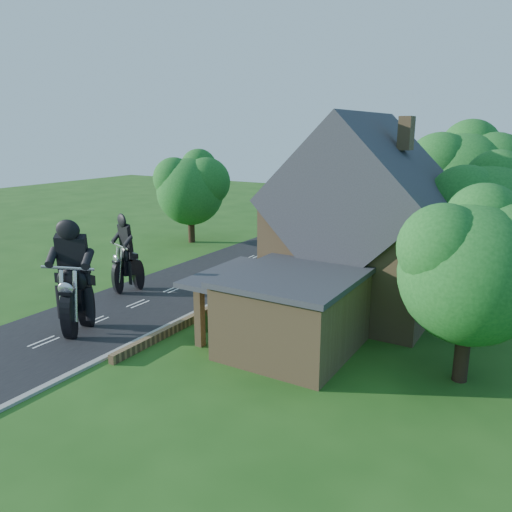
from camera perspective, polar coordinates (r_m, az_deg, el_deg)
The scene contains 19 objects.
ground at distance 28.48m, azimuth -13.34°, elevation -5.36°, with size 120.00×120.00×0.00m, color #1E4A15.
road at distance 28.48m, azimuth -13.34°, elevation -5.34°, with size 7.00×80.00×0.02m, color black.
kerb at distance 26.16m, azimuth -7.56°, elevation -6.73°, with size 0.30×80.00×0.12m, color gray.
garden_wall at distance 29.61m, azimuth -0.54°, elevation -3.79°, with size 0.30×22.00×0.40m, color olive.
house at distance 26.88m, azimuth 11.91°, elevation 3.16°, with size 9.54×8.64×10.24m.
annex at distance 21.74m, azimuth 3.98°, elevation -6.24°, with size 7.05×5.94×3.44m.
tree_annex_side at distance 19.74m, azimuth 24.50°, elevation -0.75°, with size 5.64×5.20×7.48m.
tree_house_right at distance 28.01m, azimuth 25.82°, elevation 4.24°, with size 6.51×6.00×8.40m.
tree_behind_house at distance 35.60m, azimuth 23.28°, elevation 8.03°, with size 7.81×7.20×10.08m.
tree_behind_left at distance 37.89m, azimuth 14.34°, elevation 8.29°, with size 6.94×6.40×9.16m.
tree_far_road at distance 42.28m, azimuth -7.05°, elevation 7.97°, with size 6.08×5.60×7.84m.
shrub_a at distance 24.30m, azimuth -6.00°, elevation -7.11°, with size 0.90×0.90×1.10m, color #173E13.
shrub_b at distance 26.20m, azimuth -2.70°, elevation -5.44°, with size 0.90×0.90×1.10m, color #173E13.
shrub_c at distance 28.20m, azimuth 0.12°, elevation -3.98°, with size 0.90×0.90×1.10m, color #173E13.
shrub_d at distance 32.40m, azimuth 4.68°, elevation -1.60°, with size 0.90×0.90×1.10m, color #173E13.
shrub_e at distance 34.58m, azimuth 6.53°, elevation -0.63°, with size 0.90×0.90×1.10m, color #173E13.
shrub_f at distance 36.81m, azimuth 8.15°, elevation 0.22°, with size 0.90×0.90×1.10m, color #173E13.
motorcycle_lead at distance 25.10m, azimuth -19.65°, elevation -6.53°, with size 0.45×1.76×1.64m, color black, non-canonical shape.
motorcycle_follow at distance 30.55m, azimuth -14.39°, elevation -2.69°, with size 0.38×1.52×1.41m, color black, non-canonical shape.
Camera 1 is at (19.07, -18.98, 9.35)m, focal length 35.00 mm.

